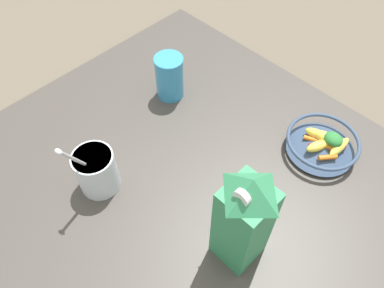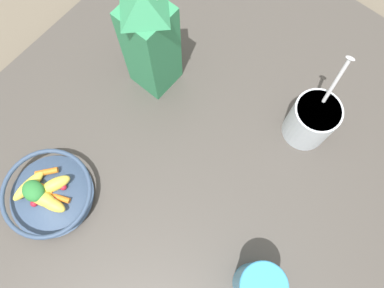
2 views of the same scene
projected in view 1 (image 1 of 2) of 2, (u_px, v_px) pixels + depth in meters
name	position (u px, v px, depth m)	size (l,w,h in m)	color
ground_plane	(176.00, 186.00, 1.00)	(6.00, 6.00, 0.00)	#665B4C
countertop	(176.00, 183.00, 0.99)	(1.09, 1.09, 0.04)	#47423D
fruit_bowl	(323.00, 144.00, 1.00)	(0.19, 0.19, 0.07)	#384C6B
milk_carton	(244.00, 220.00, 0.74)	(0.09, 0.09, 0.30)	#338C59
yogurt_tub	(96.00, 170.00, 0.91)	(0.10, 0.13, 0.22)	silver
drinking_cup	(169.00, 76.00, 1.10)	(0.09, 0.09, 0.14)	#3893C6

